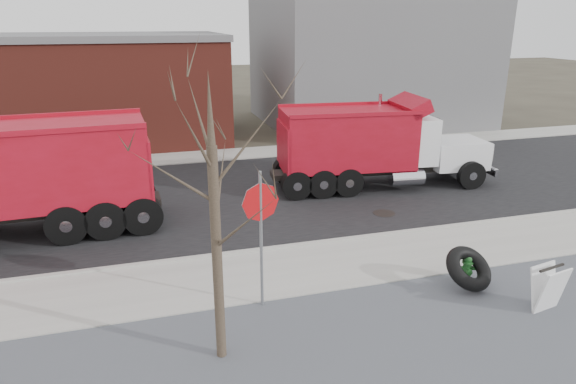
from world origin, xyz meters
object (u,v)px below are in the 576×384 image
object	(u,v)px
dump_truck_red_b	(11,174)
sandwich_board	(548,288)
fire_hydrant	(467,270)
dump_truck_red_a	(373,142)
truck_tire	(469,268)
stop_sign	(261,218)

from	to	relation	value
dump_truck_red_b	sandwich_board	bearing A→B (deg)	143.76
fire_hydrant	dump_truck_red_a	bearing A→B (deg)	99.63
dump_truck_red_a	dump_truck_red_b	bearing A→B (deg)	-167.64
fire_hydrant	dump_truck_red_a	xyz separation A→B (m)	(1.01, 7.39, 1.33)
truck_tire	dump_truck_red_a	world-z (taller)	dump_truck_red_a
stop_sign	sandwich_board	xyz separation A→B (m)	(5.75, -1.90, -1.52)
fire_hydrant	sandwich_board	bearing A→B (deg)	-43.51
fire_hydrant	truck_tire	bearing A→B (deg)	-104.09
truck_tire	dump_truck_red_b	world-z (taller)	dump_truck_red_b
truck_tire	dump_truck_red_a	bearing A→B (deg)	81.42
fire_hydrant	truck_tire	world-z (taller)	truck_tire
stop_sign	dump_truck_red_b	distance (m)	8.09
dump_truck_red_a	sandwich_board	bearing A→B (deg)	-85.23
truck_tire	dump_truck_red_b	distance (m)	12.29
sandwich_board	dump_truck_red_a	world-z (taller)	dump_truck_red_a
fire_hydrant	truck_tire	xyz separation A→B (m)	(-0.15, -0.24, 0.17)
stop_sign	sandwich_board	bearing A→B (deg)	-9.33
truck_tire	sandwich_board	distance (m)	1.67
fire_hydrant	sandwich_board	distance (m)	1.80
truck_tire	sandwich_board	bearing A→B (deg)	-52.48
fire_hydrant	stop_sign	world-z (taller)	stop_sign
dump_truck_red_a	dump_truck_red_b	xyz separation A→B (m)	(-11.64, -1.37, 0.17)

